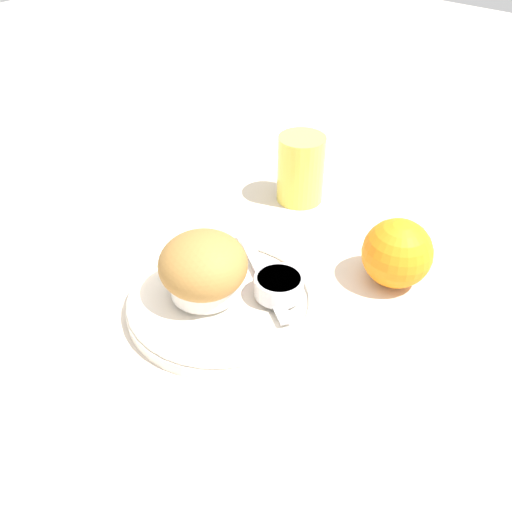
# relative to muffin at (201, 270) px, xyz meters

# --- Properties ---
(ground_plane) EXTENTS (3.00, 3.00, 0.00)m
(ground_plane) POSITION_rel_muffin_xyz_m (0.02, 0.00, -0.05)
(ground_plane) COLOR beige
(plate) EXTENTS (0.22, 0.22, 0.02)m
(plate) POSITION_rel_muffin_xyz_m (0.02, 0.01, -0.04)
(plate) COLOR silver
(plate) RESTS_ON ground_plane
(muffin) EXTENTS (0.10, 0.10, 0.08)m
(muffin) POSITION_rel_muffin_xyz_m (0.00, 0.00, 0.00)
(muffin) COLOR silver
(muffin) RESTS_ON plate
(cream_ramekin) EXTENTS (0.06, 0.06, 0.02)m
(cream_ramekin) POSITION_rel_muffin_xyz_m (0.07, 0.06, -0.02)
(cream_ramekin) COLOR silver
(cream_ramekin) RESTS_ON plate
(berry_pair) EXTENTS (0.03, 0.01, 0.01)m
(berry_pair) POSITION_rel_muffin_xyz_m (0.01, 0.05, -0.03)
(berry_pair) COLOR maroon
(berry_pair) RESTS_ON plate
(butter_knife) EXTENTS (0.17, 0.11, 0.00)m
(butter_knife) POSITION_rel_muffin_xyz_m (0.02, 0.08, -0.03)
(butter_knife) COLOR #B7B7BC
(butter_knife) RESTS_ON plate
(orange_fruit) EXTENTS (0.09, 0.09, 0.09)m
(orange_fruit) POSITION_rel_muffin_xyz_m (0.14, 0.19, -0.01)
(orange_fruit) COLOR orange
(orange_fruit) RESTS_ON ground_plane
(juice_glass) EXTENTS (0.07, 0.07, 0.10)m
(juice_glass) POSITION_rel_muffin_xyz_m (-0.06, 0.26, -0.00)
(juice_glass) COLOR #EAD14C
(juice_glass) RESTS_ON ground_plane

